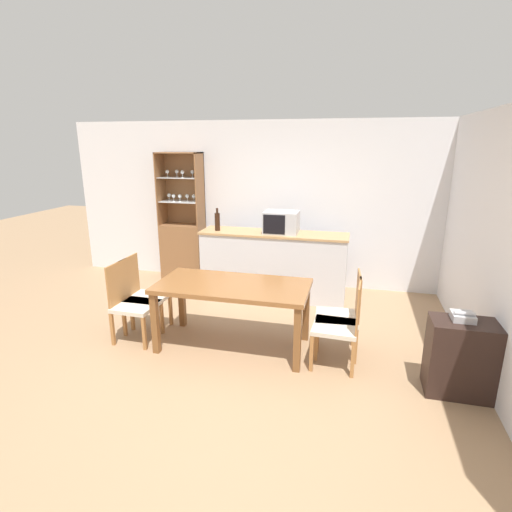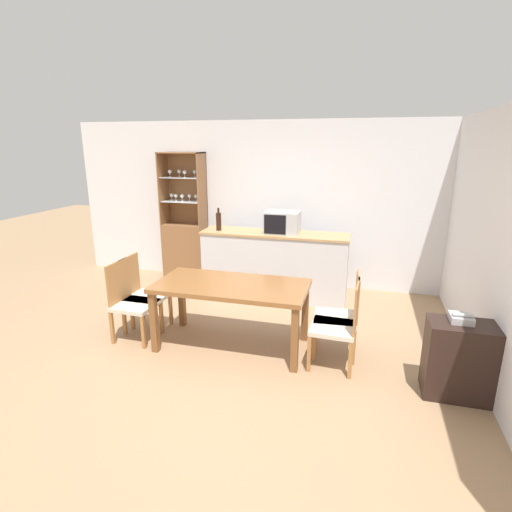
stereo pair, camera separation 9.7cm
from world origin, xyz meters
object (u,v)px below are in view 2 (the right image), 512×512
at_px(wine_bottle, 219,221).
at_px(dining_chair_side_left_near, 132,302).
at_px(telephone, 461,318).
at_px(dining_chair_side_right_far, 340,316).
at_px(side_cabinet, 458,360).
at_px(dining_table, 231,291).
at_px(microwave, 282,222).
at_px(dining_chair_side_right_near, 339,326).
at_px(display_cabinet, 185,242).
at_px(dining_chair_side_left_far, 143,295).

bearing_deg(wine_bottle, dining_chair_side_left_near, -105.73).
bearing_deg(telephone, dining_chair_side_right_far, 157.46).
xyz_separation_m(side_cabinet, telephone, (-0.02, 0.04, 0.38)).
distance_m(wine_bottle, telephone, 3.48).
xyz_separation_m(dining_table, side_cabinet, (2.24, -0.35, -0.30)).
relative_size(dining_chair_side_right_far, dining_chair_side_left_near, 1.00).
height_order(wine_bottle, side_cabinet, wine_bottle).
relative_size(dining_chair_side_left_near, microwave, 1.91).
relative_size(dining_chair_side_right_far, wine_bottle, 2.76).
height_order(dining_chair_side_right_near, telephone, dining_chair_side_right_near).
relative_size(display_cabinet, microwave, 4.32).
xyz_separation_m(display_cabinet, microwave, (1.74, -0.46, 0.50)).
xyz_separation_m(dining_table, dining_chair_side_right_near, (1.17, -0.12, -0.20)).
distance_m(dining_chair_side_right_far, dining_chair_side_left_near, 2.35).
relative_size(dining_chair_side_right_far, telephone, 4.78).
height_order(wine_bottle, telephone, wine_bottle).
distance_m(dining_table, dining_chair_side_left_far, 1.19).
relative_size(dining_chair_side_right_far, side_cabinet, 1.30).
bearing_deg(display_cabinet, telephone, -32.65).
xyz_separation_m(dining_chair_side_left_near, telephone, (3.39, -0.19, 0.29)).
bearing_deg(dining_chair_side_left_near, wine_bottle, 165.67).
xyz_separation_m(dining_table, dining_chair_side_left_far, (-1.17, 0.12, -0.20)).
relative_size(display_cabinet, dining_chair_side_right_near, 2.27).
distance_m(dining_chair_side_left_far, side_cabinet, 3.44).
bearing_deg(microwave, wine_bottle, -175.47).
distance_m(dining_chair_side_right_far, microwave, 1.88).
bearing_deg(dining_chair_side_right_near, wine_bottle, 51.21).
relative_size(dining_chair_side_left_near, telephone, 4.78).
bearing_deg(dining_chair_side_left_far, telephone, 82.77).
xyz_separation_m(display_cabinet, side_cabinet, (3.74, -2.42, -0.27)).
bearing_deg(dining_chair_side_left_near, dining_chair_side_left_far, -178.60).
bearing_deg(dining_chair_side_left_near, dining_table, 97.26).
height_order(dining_chair_side_left_far, microwave, microwave).
bearing_deg(telephone, microwave, 135.96).
xyz_separation_m(dining_chair_side_left_near, microwave, (1.40, 1.73, 0.68)).
distance_m(dining_chair_side_right_near, side_cabinet, 1.09).
relative_size(dining_table, telephone, 8.65).
relative_size(dining_table, dining_chair_side_left_near, 1.81).
height_order(dining_table, dining_chair_side_right_near, dining_chair_side_right_near).
xyz_separation_m(display_cabinet, dining_chair_side_left_far, (0.33, -1.95, -0.17)).
xyz_separation_m(display_cabinet, dining_chair_side_right_near, (2.67, -2.20, -0.17)).
bearing_deg(dining_chair_side_left_near, display_cabinet, -169.94).
height_order(dining_chair_side_left_far, side_cabinet, dining_chair_side_left_far).
distance_m(display_cabinet, dining_chair_side_right_near, 3.47).
relative_size(dining_chair_side_right_near, telephone, 4.78).
xyz_separation_m(microwave, side_cabinet, (2.00, -1.96, -0.77)).
height_order(dining_chair_side_right_far, telephone, dining_chair_side_right_far).
bearing_deg(display_cabinet, dining_chair_side_left_near, -81.34).
bearing_deg(dining_chair_side_left_far, dining_chair_side_right_far, 90.12).
bearing_deg(dining_chair_side_left_far, side_cabinet, 82.19).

